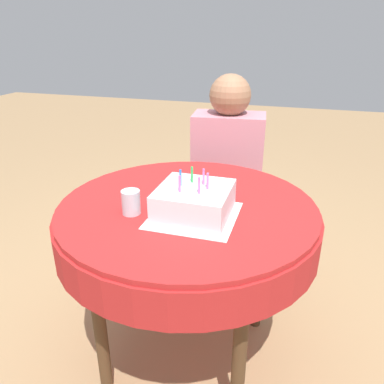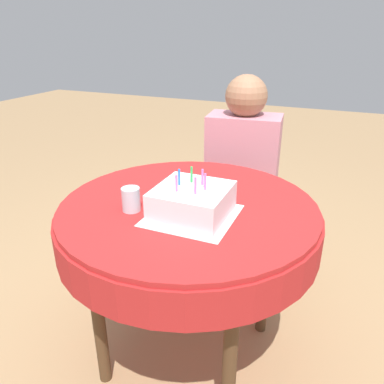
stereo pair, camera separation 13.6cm
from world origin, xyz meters
TOP-DOWN VIEW (x-y plane):
  - ground_plane at (0.00, 0.00)m, footprint 12.00×12.00m
  - dining_table at (0.00, 0.00)m, footprint 0.99×0.99m
  - chair at (-0.01, 0.83)m, footprint 0.44×0.44m
  - person at (0.00, 0.74)m, footprint 0.41×0.35m
  - napkin at (0.05, -0.08)m, footprint 0.30×0.30m
  - birthday_cake at (0.05, -0.08)m, footprint 0.25×0.25m
  - drinking_glass at (-0.17, -0.13)m, footprint 0.07×0.07m

SIDE VIEW (x-z plane):
  - ground_plane at x=0.00m, z-range 0.00..0.00m
  - chair at x=-0.01m, z-range 0.03..0.92m
  - dining_table at x=0.00m, z-range 0.28..1.04m
  - person at x=0.00m, z-range 0.12..1.26m
  - napkin at x=0.05m, z-range 0.75..0.75m
  - drinking_glass at x=-0.17m, z-range 0.75..0.84m
  - birthday_cake at x=0.05m, z-range 0.73..0.89m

